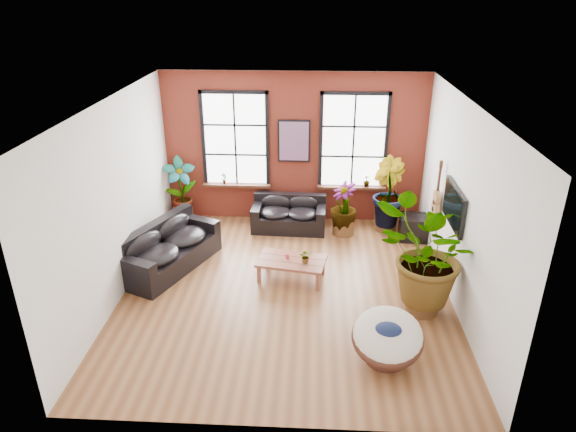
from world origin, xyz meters
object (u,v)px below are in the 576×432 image
sofa_left (167,249)px  papasan_chair (387,338)px  sofa_back (289,214)px  coffee_table (291,262)px

sofa_left → papasan_chair: 4.82m
sofa_back → papasan_chair: papasan_chair is taller
sofa_back → coffee_table: bearing=-83.5°
sofa_back → sofa_left: bearing=-138.4°
papasan_chair → sofa_back: bearing=119.0°
sofa_back → coffee_table: (0.16, -2.23, 0.02)m
coffee_table → papasan_chair: papasan_chair is taller
sofa_left → sofa_back: bearing=-27.0°
sofa_back → sofa_left: (-2.34, -1.91, 0.06)m
sofa_back → papasan_chair: bearing=-66.9°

